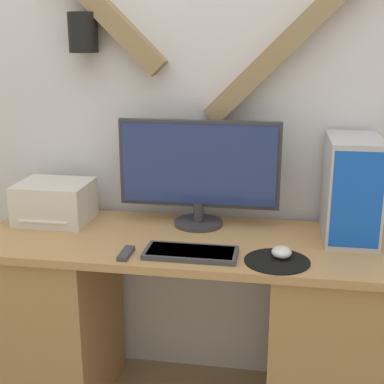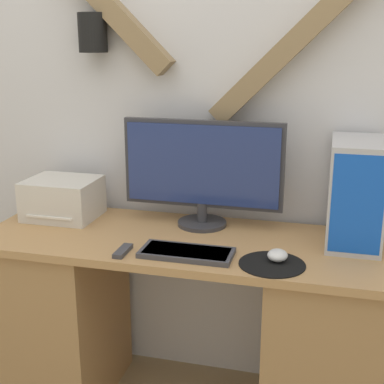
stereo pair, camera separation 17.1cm
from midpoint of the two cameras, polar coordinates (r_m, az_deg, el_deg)
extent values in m
cube|color=silver|center=(2.23, 3.73, 12.57)|extent=(6.40, 0.05, 2.70)
cube|color=olive|center=(2.12, 14.67, 16.52)|extent=(0.73, 0.08, 0.73)
cube|color=olive|center=(2.28, -7.10, 19.49)|extent=(0.57, 0.08, 0.57)
cylinder|color=black|center=(2.27, -8.36, 16.47)|extent=(0.12, 0.12, 0.16)
cube|color=tan|center=(2.03, 1.60, -5.37)|extent=(1.56, 0.56, 0.03)
cube|color=#A4794B|center=(2.37, -11.89, -12.57)|extent=(0.44, 0.52, 0.73)
cube|color=#A4794B|center=(2.16, 16.46, -15.88)|extent=(0.44, 0.52, 0.73)
cylinder|color=#333338|center=(2.17, 3.34, -3.37)|extent=(0.20, 0.20, 0.02)
cylinder|color=#333338|center=(2.15, 3.36, -2.18)|extent=(0.04, 0.04, 0.08)
cube|color=#333338|center=(2.11, 3.49, 2.97)|extent=(0.64, 0.03, 0.35)
cube|color=navy|center=(2.09, 3.40, 2.87)|extent=(0.61, 0.01, 0.32)
cube|color=#3D3D42|center=(1.87, 2.07, -6.54)|extent=(0.32, 0.15, 0.02)
cube|color=#5B5B60|center=(1.87, 2.07, -6.39)|extent=(0.30, 0.12, 0.01)
cylinder|color=black|center=(1.83, 11.22, -7.61)|extent=(0.22, 0.22, 0.00)
ellipsoid|color=silver|center=(1.85, 11.76, -6.66)|extent=(0.07, 0.08, 0.04)
cube|color=#B2B2B7|center=(2.05, 19.36, -0.04)|extent=(0.19, 0.33, 0.38)
cube|color=blue|center=(1.90, 19.70, -1.34)|extent=(0.17, 0.01, 0.35)
cube|color=beige|center=(2.29, -11.55, -0.69)|extent=(0.29, 0.24, 0.16)
cube|color=white|center=(2.24, -12.29, -2.31)|extent=(0.20, 0.11, 0.01)
cube|color=#38383D|center=(1.90, -4.82, -6.33)|extent=(0.03, 0.11, 0.02)
camera|label=1|loc=(0.09, -87.51, 0.72)|focal=50.00mm
camera|label=2|loc=(0.09, 92.49, -0.72)|focal=50.00mm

